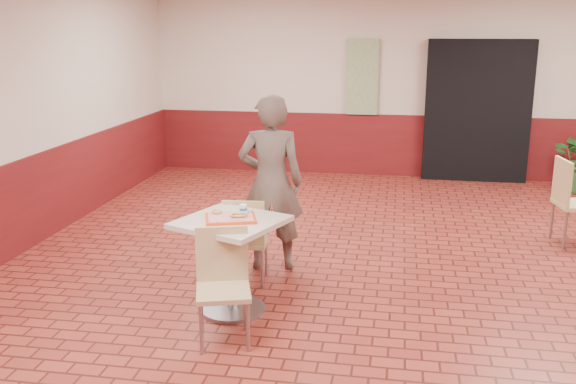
% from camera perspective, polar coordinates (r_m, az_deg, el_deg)
% --- Properties ---
extents(room_shell, '(8.01, 10.01, 3.01)m').
position_cam_1_polar(room_shell, '(5.53, 9.72, 5.09)').
color(room_shell, maroon).
rests_on(room_shell, ground).
extents(wainscot_band, '(8.00, 10.00, 1.00)m').
position_cam_1_polar(wainscot_band, '(5.78, 9.30, -4.73)').
color(wainscot_band, '#571012').
rests_on(wainscot_band, ground).
extents(corridor_doorway, '(1.60, 0.22, 2.20)m').
position_cam_1_polar(corridor_doorway, '(10.49, 16.47, 6.90)').
color(corridor_doorway, black).
rests_on(corridor_doorway, ground).
extents(promo_poster, '(0.50, 0.03, 1.20)m').
position_cam_1_polar(promo_poster, '(10.45, 6.64, 10.13)').
color(promo_poster, gray).
rests_on(promo_poster, wainscot_band).
extents(main_table, '(0.78, 0.78, 0.82)m').
position_cam_1_polar(main_table, '(5.46, -5.06, -5.15)').
color(main_table, beige).
rests_on(main_table, ground).
extents(chair_main_front, '(0.51, 0.51, 0.88)m').
position_cam_1_polar(chair_main_front, '(5.02, -5.82, -7.70)').
color(chair_main_front, tan).
rests_on(chair_main_front, ground).
extents(chair_main_back, '(0.43, 0.43, 0.85)m').
position_cam_1_polar(chair_main_back, '(6.04, -3.83, -3.97)').
color(chair_main_back, tan).
rests_on(chair_main_back, ground).
extents(customer, '(0.71, 0.52, 1.77)m').
position_cam_1_polar(customer, '(6.35, -1.53, 0.81)').
color(customer, brown).
rests_on(customer, ground).
extents(serving_tray, '(0.41, 0.32, 0.03)m').
position_cam_1_polar(serving_tray, '(5.38, -5.13, -2.33)').
color(serving_tray, red).
rests_on(serving_tray, main_table).
extents(ring_donut, '(0.11, 0.11, 0.03)m').
position_cam_1_polar(ring_donut, '(5.48, -6.33, -1.74)').
color(ring_donut, tan).
rests_on(ring_donut, serving_tray).
extents(long_john_donut, '(0.15, 0.10, 0.04)m').
position_cam_1_polar(long_john_donut, '(5.34, -4.40, -2.05)').
color(long_john_donut, gold).
rests_on(long_john_donut, serving_tray).
extents(paper_cup, '(0.07, 0.07, 0.08)m').
position_cam_1_polar(paper_cup, '(5.42, -4.00, -1.54)').
color(paper_cup, white).
rests_on(paper_cup, serving_tray).
extents(chair_second_left, '(0.51, 0.51, 0.97)m').
position_cam_1_polar(chair_second_left, '(7.78, 23.88, -0.45)').
color(chair_second_left, '#D5C180').
rests_on(chair_second_left, ground).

